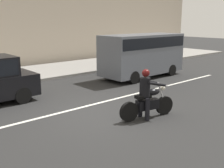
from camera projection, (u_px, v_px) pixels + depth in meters
The scene contains 5 objects.
ground_plane at pixel (98, 113), 9.35m from camera, with size 80.00×80.00×0.00m, color #272727.
sidewalk_slab at pixel (9, 76), 15.19m from camera, with size 40.00×4.40×0.14m, color gray.
lane_marking_stripe at pixel (84, 107), 10.05m from camera, with size 18.00×0.14×0.01m, color silver.
motorcycle_with_rider_black_leather at pixel (147, 98), 8.78m from camera, with size 2.02×0.79×1.63m.
parked_van_slate_gray at pixel (142, 53), 15.00m from camera, with size 4.96×1.96×2.36m.
Camera 1 is at (-5.47, -6.99, 3.14)m, focal length 43.59 mm.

